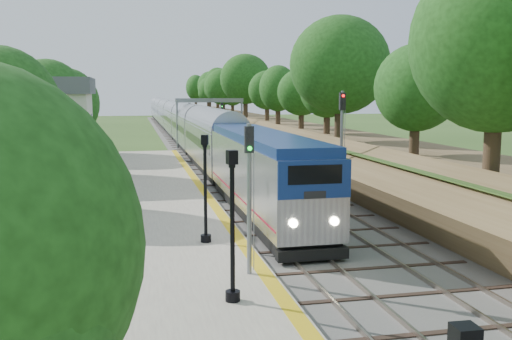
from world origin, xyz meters
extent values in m
plane|color=#2D4C19|center=(0.00, 0.00, 0.00)|extent=(320.00, 320.00, 0.00)
cube|color=#4C4944|center=(2.00, 60.00, 0.06)|extent=(9.50, 170.00, 0.12)
cube|color=gray|center=(-0.72, 60.00, 0.20)|extent=(0.08, 170.00, 0.16)
cube|color=gray|center=(0.72, 60.00, 0.20)|extent=(0.08, 170.00, 0.16)
cube|color=gray|center=(3.28, 60.00, 0.20)|extent=(0.08, 170.00, 0.16)
cube|color=gray|center=(4.72, 60.00, 0.20)|extent=(0.08, 170.00, 0.16)
cube|color=gray|center=(-5.20, 16.00, 0.19)|extent=(6.40, 68.00, 0.38)
cube|color=gold|center=(-2.35, 16.00, 0.39)|extent=(0.55, 68.00, 0.01)
cube|color=brown|center=(11.50, 60.00, 1.50)|extent=(9.00, 170.00, 3.00)
cube|color=brown|center=(7.60, 60.00, 1.30)|extent=(4.47, 170.00, 4.54)
cylinder|color=#332316|center=(10.00, 10.00, 4.31)|extent=(0.60, 0.60, 2.62)
sphere|color=#183D10|center=(10.00, 10.00, 7.88)|extent=(5.70, 5.70, 5.70)
cylinder|color=#332316|center=(10.00, 60.00, 4.31)|extent=(0.60, 0.60, 2.62)
sphere|color=#183D10|center=(10.00, 60.00, 7.88)|extent=(5.70, 5.70, 5.70)
cylinder|color=#332316|center=(10.00, 110.00, 4.31)|extent=(0.60, 0.60, 2.62)
sphere|color=#183D10|center=(10.00, 110.00, 7.88)|extent=(5.70, 5.70, 5.70)
cube|color=beige|center=(-14.00, 30.00, 3.40)|extent=(8.00, 6.00, 6.80)
cube|color=#4F5357|center=(-14.00, 30.00, 7.40)|extent=(8.60, 6.60, 1.20)
cube|color=black|center=(-9.99, 28.20, 1.80)|extent=(0.05, 1.10, 1.30)
cube|color=black|center=(-9.99, 31.80, 1.80)|extent=(0.05, 1.10, 1.30)
cube|color=black|center=(-9.99, 28.20, 4.60)|extent=(0.05, 1.10, 1.30)
cube|color=black|center=(-9.99, 31.80, 4.60)|extent=(0.05, 1.10, 1.30)
cylinder|color=slate|center=(-1.50, 55.00, 3.10)|extent=(0.24, 0.24, 6.20)
cylinder|color=slate|center=(6.50, 55.00, 3.10)|extent=(0.24, 0.24, 6.20)
cube|color=slate|center=(2.50, 55.00, 5.95)|extent=(8.40, 0.25, 0.50)
cube|color=black|center=(0.00, 54.85, 5.20)|extent=(0.30, 0.20, 0.90)
cube|color=black|center=(4.00, 54.85, 5.20)|extent=(0.30, 0.20, 0.90)
cylinder|color=#332316|center=(-12.00, 26.00, 1.22)|extent=(0.60, 0.60, 2.45)
sphere|color=#183D10|center=(-12.00, 26.00, 4.55)|extent=(5.32, 5.32, 5.32)
cylinder|color=#332316|center=(-12.00, 42.00, 1.22)|extent=(0.60, 0.60, 2.45)
sphere|color=#183D10|center=(-12.00, 42.00, 4.55)|extent=(5.32, 5.32, 5.32)
cube|color=black|center=(0.00, 15.07, 0.58)|extent=(2.77, 17.34, 0.60)
cube|color=#B7BAC1|center=(0.00, 15.07, 2.59)|extent=(3.01, 18.06, 3.41)
cube|color=navy|center=(0.00, 15.07, 4.51)|extent=(2.89, 17.34, 0.44)
cube|color=navy|center=(0.00, 6.01, 3.54)|extent=(2.98, 0.10, 1.50)
cube|color=black|center=(0.00, 5.97, 3.74)|extent=(2.21, 0.06, 0.75)
cube|color=maroon|center=(0.00, 15.07, 1.43)|extent=(3.03, 17.70, 0.10)
cube|color=#B7BAC1|center=(0.00, 34.74, 2.24)|extent=(3.01, 20.06, 3.91)
cube|color=#B7BAC1|center=(0.00, 55.40, 2.24)|extent=(3.01, 20.06, 3.91)
cube|color=#B7BAC1|center=(0.00, 76.06, 2.24)|extent=(3.01, 20.06, 3.91)
cube|color=#B7BAC1|center=(0.00, 96.73, 2.24)|extent=(3.01, 20.06, 3.91)
cube|color=#B7BAC1|center=(0.00, 117.39, 2.24)|extent=(3.01, 20.06, 3.91)
cube|color=#B7BAC1|center=(0.00, 138.06, 2.24)|extent=(3.01, 20.06, 3.91)
cylinder|color=black|center=(-3.96, 2.07, 0.54)|extent=(0.47, 0.47, 0.32)
cylinder|color=black|center=(-3.96, 2.07, 2.64)|extent=(0.15, 0.15, 4.20)
cube|color=black|center=(-3.96, 2.07, 4.95)|extent=(0.35, 0.35, 0.43)
cube|color=silver|center=(-3.96, 2.07, 4.95)|extent=(0.25, 0.25, 0.32)
cylinder|color=black|center=(-3.87, 9.40, 0.54)|extent=(0.47, 0.47, 0.32)
cylinder|color=black|center=(-3.87, 9.40, 2.61)|extent=(0.15, 0.15, 4.14)
cube|color=black|center=(-3.87, 9.40, 4.90)|extent=(0.36, 0.36, 0.43)
cube|color=silver|center=(-3.87, 9.40, 4.90)|extent=(0.26, 0.26, 0.32)
cylinder|color=slate|center=(-2.90, 4.63, 3.11)|extent=(0.17, 0.17, 5.45)
cube|color=black|center=(-2.90, 4.63, 5.27)|extent=(0.32, 0.21, 0.94)
cylinder|color=#0CE526|center=(-2.90, 4.51, 5.27)|extent=(0.15, 0.06, 0.15)
cylinder|color=slate|center=(6.20, 19.45, 3.57)|extent=(0.20, 0.20, 6.90)
cube|color=black|center=(6.20, 19.45, 6.35)|extent=(0.38, 0.24, 1.11)
cylinder|color=#FF0C0C|center=(6.20, 19.31, 6.35)|extent=(0.18, 0.07, 0.18)
camera|label=1|loc=(-6.92, -14.97, 6.92)|focal=40.00mm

